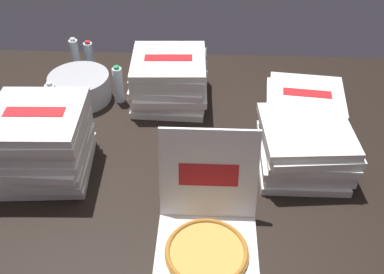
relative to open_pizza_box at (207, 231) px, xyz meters
name	(u,v)px	position (x,y,z in m)	size (l,w,h in m)	color
ground_plane	(184,173)	(-0.12, 0.44, -0.09)	(3.20, 2.40, 0.02)	black
open_pizza_box	(207,231)	(0.00, 0.00, 0.00)	(0.42, 0.52, 0.43)	white
pizza_stack_center_near	(41,143)	(-0.80, 0.42, 0.10)	(0.45, 0.46, 0.36)	white
pizza_stack_left_far	(305,102)	(0.55, 0.99, -0.02)	(0.47, 0.48, 0.12)	white
pizza_stack_right_near	(305,147)	(0.47, 0.51, 0.04)	(0.46, 0.47, 0.24)	white
pizza_stack_right_far	(170,79)	(-0.24, 1.07, 0.06)	(0.45, 0.46, 0.28)	white
ice_bucket	(80,87)	(-0.78, 1.05, 0.00)	(0.36, 0.36, 0.16)	#B7BABF
water_bottle_0	(53,102)	(-0.87, 0.85, 0.03)	(0.06, 0.06, 0.24)	silver
water_bottle_1	(75,56)	(-0.88, 1.38, 0.03)	(0.06, 0.06, 0.24)	white
water_bottle_2	(69,107)	(-0.77, 0.80, 0.03)	(0.06, 0.06, 0.24)	silver
water_bottle_3	(90,59)	(-0.77, 1.34, 0.03)	(0.06, 0.06, 0.24)	silver
water_bottle_4	(118,85)	(-0.54, 1.04, 0.03)	(0.06, 0.06, 0.24)	silver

